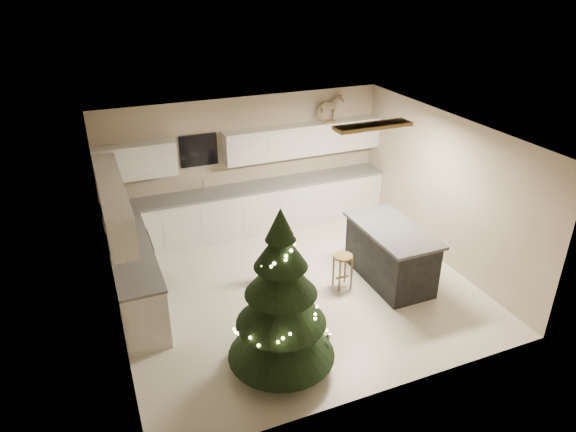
# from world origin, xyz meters

# --- Properties ---
(ground_plane) EXTENTS (5.50, 5.50, 0.00)m
(ground_plane) POSITION_xyz_m (0.00, 0.00, 0.00)
(ground_plane) COLOR beige
(room_shell) EXTENTS (5.52, 5.02, 2.61)m
(room_shell) POSITION_xyz_m (0.02, 0.00, 1.75)
(room_shell) COLOR tan
(room_shell) RESTS_ON ground_plane
(cabinetry) EXTENTS (5.50, 3.20, 2.00)m
(cabinetry) POSITION_xyz_m (-0.91, 1.65, 0.76)
(cabinetry) COLOR silver
(cabinetry) RESTS_ON ground_plane
(island) EXTENTS (0.90, 1.70, 0.95)m
(island) POSITION_xyz_m (1.54, -0.33, 0.48)
(island) COLOR black
(island) RESTS_ON ground_plane
(bar_stool) EXTENTS (0.31, 0.31, 0.59)m
(bar_stool) POSITION_xyz_m (0.71, -0.25, 0.44)
(bar_stool) COLOR brown
(bar_stool) RESTS_ON ground_plane
(christmas_tree) EXTENTS (1.44, 1.39, 2.31)m
(christmas_tree) POSITION_xyz_m (-0.90, -1.60, 0.95)
(christmas_tree) COLOR #3F2816
(christmas_tree) RESTS_ON ground_plane
(toddler) EXTENTS (0.41, 0.34, 0.95)m
(toddler) POSITION_xyz_m (-0.12, 0.31, 0.48)
(toddler) COLOR black
(toddler) RESTS_ON ground_plane
(rocking_horse) EXTENTS (0.63, 0.43, 0.51)m
(rocking_horse) POSITION_xyz_m (1.70, 2.33, 2.26)
(rocking_horse) COLOR brown
(rocking_horse) RESTS_ON cabinetry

